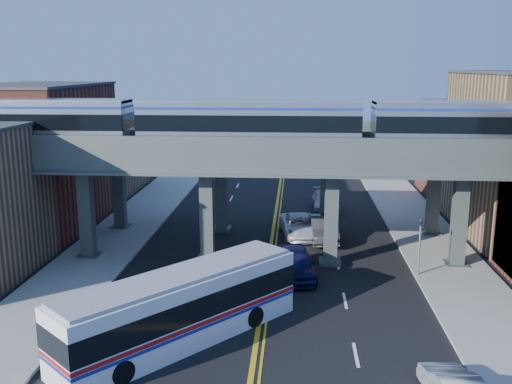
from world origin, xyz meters
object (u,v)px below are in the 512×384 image
Objects in this scene: stop_sign at (269,262)px; traffic_signal at (420,240)px; transit_bus at (181,308)px; car_lane_a at (296,262)px; car_lane_b at (323,229)px; car_lane_c at (300,226)px; car_lane_d at (325,201)px; transit_train at (249,123)px.

traffic_signal is (8.90, 3.00, 0.54)m from stop_sign.
car_lane_a is at bearing 10.50° from transit_bus.
transit_bus is 17.87m from car_lane_b.
car_lane_b reaches higher than car_lane_c.
stop_sign is at bearing -112.58° from car_lane_b.
stop_sign is 19.59m from car_lane_d.
transit_train is 9.01m from stop_sign.
transit_bus is 26.59m from car_lane_d.
traffic_signal is 15.69m from transit_bus.
traffic_signal reaches higher than transit_bus.
car_lane_d is (2.27, 8.11, 0.02)m from car_lane_c.
car_lane_a is at bearing -176.15° from traffic_signal.
car_lane_a is 16.83m from car_lane_d.
transit_train is 8.10× the size of car_lane_b.
transit_train is 7.69× the size of car_lane_d.
car_lane_d is at bearing 74.43° from car_lane_a.
car_lane_c is 8.43m from car_lane_d.
car_lane_b is 0.93× the size of car_lane_c.
car_lane_c is (3.33, 6.03, -8.30)m from transit_train.
traffic_signal is 16.92m from car_lane_d.
car_lane_a reaches higher than car_lane_d.
car_lane_c is (-7.13, 8.03, -1.51)m from traffic_signal.
transit_bus is 2.11× the size of car_lane_b.
car_lane_b is at bearing -94.60° from car_lane_d.
stop_sign is 0.64× the size of traffic_signal.
car_lane_a is 0.99× the size of car_lane_b.
transit_train is 7.51× the size of car_lane_c.
stop_sign is 0.50× the size of car_lane_b.
traffic_signal is at bearing -74.29° from car_lane_d.
transit_train is at bearing -138.36° from car_lane_b.
car_lane_b is (3.48, 10.06, -0.89)m from stop_sign.
car_lane_d is (-4.86, 16.14, -1.49)m from traffic_signal.
car_lane_a is at bearing 59.06° from stop_sign.
stop_sign is 10.68m from car_lane_b.
stop_sign is at bearing -161.37° from traffic_signal.
car_lane_c is (5.51, 17.29, -0.85)m from transit_bus.
traffic_signal is 9.02m from car_lane_b.
traffic_signal is 0.72× the size of car_lane_c.
car_lane_a is 0.94× the size of car_lane_d.
car_lane_c is at bearing 61.10° from transit_train.
transit_train reaches higher than car_lane_d.
car_lane_d is (2.54, 16.64, -0.09)m from car_lane_a.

